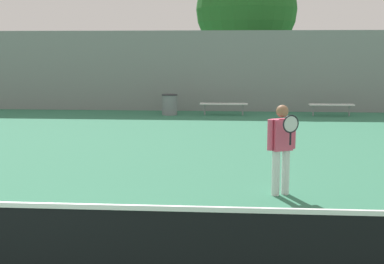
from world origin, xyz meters
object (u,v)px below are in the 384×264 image
at_px(bench_courtside_near, 224,104).
at_px(tree_green_tall, 246,10).
at_px(tennis_player, 282,144).
at_px(bench_courtside_far, 331,105).
at_px(trash_bin, 170,105).

height_order(bench_courtside_near, tree_green_tall, tree_green_tall).
height_order(tennis_player, tree_green_tall, tree_green_tall).
distance_m(bench_courtside_far, tree_green_tall, 7.55).
distance_m(bench_courtside_far, trash_bin, 6.27).
bearing_deg(bench_courtside_near, tree_green_tall, 80.24).
bearing_deg(trash_bin, tree_green_tall, 61.23).
bearing_deg(bench_courtside_near, tennis_player, -83.96).
height_order(bench_courtside_far, tree_green_tall, tree_green_tall).
relative_size(bench_courtside_near, bench_courtside_far, 1.09).
xyz_separation_m(bench_courtside_far, trash_bin, (-6.27, -0.06, -0.02)).
bearing_deg(tennis_player, tree_green_tall, 64.19).
xyz_separation_m(bench_courtside_near, tree_green_tall, (0.95, 5.54, 4.01)).
xyz_separation_m(tennis_player, bench_courtside_far, (2.93, 11.50, -0.49)).
xyz_separation_m(tennis_player, tree_green_tall, (-0.26, 17.04, 3.52)).
relative_size(trash_bin, tree_green_tall, 0.12).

